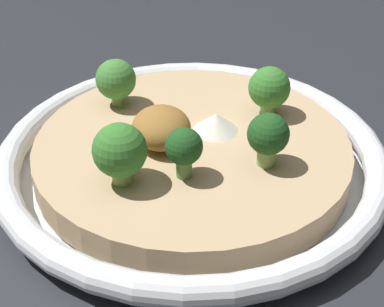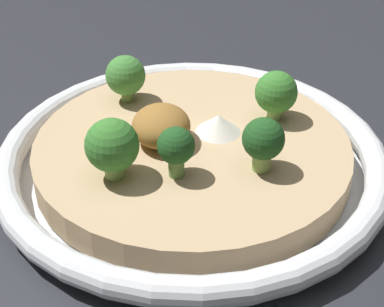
% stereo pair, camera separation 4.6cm
% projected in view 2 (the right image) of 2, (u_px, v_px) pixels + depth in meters
% --- Properties ---
extents(ground_plane, '(6.00, 6.00, 0.00)m').
position_uv_depth(ground_plane, '(192.00, 172.00, 0.48)').
color(ground_plane, '#23262B').
extents(risotto_bowl, '(0.31, 0.31, 0.03)m').
position_uv_depth(risotto_bowl, '(192.00, 156.00, 0.47)').
color(risotto_bowl, silver).
rests_on(risotto_bowl, ground_plane).
extents(cheese_sprinkle, '(0.04, 0.04, 0.02)m').
position_uv_depth(cheese_sprinkle, '(218.00, 124.00, 0.47)').
color(cheese_sprinkle, white).
rests_on(cheese_sprinkle, risotto_bowl).
extents(crispy_onion_garnish, '(0.05, 0.05, 0.03)m').
position_uv_depth(crispy_onion_garnish, '(161.00, 125.00, 0.45)').
color(crispy_onion_garnish, olive).
rests_on(crispy_onion_garnish, risotto_bowl).
extents(broccoli_back, '(0.03, 0.03, 0.04)m').
position_uv_depth(broccoli_back, '(276.00, 93.00, 0.47)').
color(broccoli_back, '#84A856').
rests_on(broccoli_back, risotto_bowl).
extents(broccoli_front_left, '(0.03, 0.03, 0.04)m').
position_uv_depth(broccoli_front_left, '(126.00, 76.00, 0.50)').
color(broccoli_front_left, '#759E4C').
rests_on(broccoli_front_left, risotto_bowl).
extents(broccoli_front_right, '(0.03, 0.03, 0.04)m').
position_uv_depth(broccoli_front_right, '(176.00, 148.00, 0.41)').
color(broccoli_front_right, '#668E47').
rests_on(broccoli_front_right, risotto_bowl).
extents(broccoli_back_right, '(0.03, 0.03, 0.04)m').
position_uv_depth(broccoli_back_right, '(263.00, 141.00, 0.41)').
color(broccoli_back_right, '#84A856').
rests_on(broccoli_back_right, risotto_bowl).
extents(broccoli_front, '(0.04, 0.04, 0.05)m').
position_uv_depth(broccoli_front, '(112.00, 146.00, 0.41)').
color(broccoli_front, '#84A856').
rests_on(broccoli_front, risotto_bowl).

